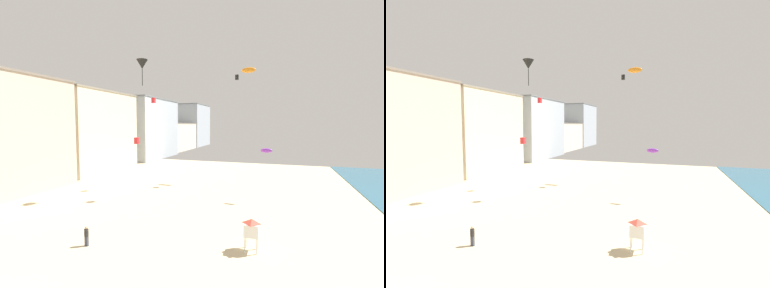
{
  "view_description": "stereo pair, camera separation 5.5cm",
  "coord_description": "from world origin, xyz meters",
  "views": [
    {
      "loc": [
        14.02,
        -7.43,
        9.78
      ],
      "look_at": [
        5.62,
        16.86,
        7.89
      ],
      "focal_mm": 24.42,
      "sensor_mm": 36.0,
      "label": 1
    },
    {
      "loc": [
        14.07,
        -7.42,
        9.78
      ],
      "look_at": [
        5.62,
        16.86,
        7.89
      ],
      "focal_mm": 24.42,
      "sensor_mm": 36.0,
      "label": 2
    }
  ],
  "objects": [
    {
      "name": "kite_orange_parafoil",
      "position": [
        8.35,
        38.76,
        19.16
      ],
      "size": [
        2.41,
        0.67,
        0.94
      ],
      "color": "orange"
    },
    {
      "name": "boardwalk_hotel_far",
      "position": [
        -26.3,
        61.9,
        8.68
      ],
      "size": [
        15.57,
        22.19,
        17.35
      ],
      "color": "#ADB7C1",
      "rests_on": "ground"
    },
    {
      "name": "kite_purple_parafoil",
      "position": [
        12.2,
        26.72,
        6.54
      ],
      "size": [
        1.44,
        0.4,
        0.56
      ],
      "color": "purple"
    },
    {
      "name": "kite_black_delta",
      "position": [
        -3.67,
        23.58,
        17.76
      ],
      "size": [
        1.49,
        1.49,
        3.38
      ],
      "color": "black"
    },
    {
      "name": "boardwalk_hotel_distant",
      "position": [
        -26.3,
        86.49,
        5.26
      ],
      "size": [
        12.42,
        21.37,
        10.52
      ],
      "color": "silver",
      "rests_on": "ground"
    },
    {
      "name": "lifeguard_stand",
      "position": [
        11.96,
        12.62,
        1.84
      ],
      "size": [
        1.1,
        1.1,
        2.55
      ],
      "rotation": [
        0.0,
        0.0,
        0.18
      ],
      "color": "white",
      "rests_on": "ground"
    },
    {
      "name": "boardwalk_hotel_mid",
      "position": [
        -26.3,
        38.53,
        8.41
      ],
      "size": [
        14.1,
        19.53,
        16.81
      ],
      "color": "beige",
      "rests_on": "ground"
    },
    {
      "name": "kite_flyer",
      "position": [
        -0.72,
        9.11,
        0.92
      ],
      "size": [
        0.34,
        0.34,
        1.64
      ],
      "rotation": [
        0.0,
        0.0,
        2.04
      ],
      "color": "#383D4C",
      "rests_on": "ground"
    },
    {
      "name": "kite_red_box",
      "position": [
        -4.83,
        28.94,
        13.54
      ],
      "size": [
        0.5,
        0.5,
        0.79
      ],
      "color": "red"
    },
    {
      "name": "kite_red_box_2",
      "position": [
        -3.88,
        22.3,
        7.72
      ],
      "size": [
        0.53,
        0.53,
        0.84
      ],
      "color": "red"
    },
    {
      "name": "kite_black_box",
      "position": [
        6.8,
        36.03,
        17.57
      ],
      "size": [
        0.51,
        0.51,
        0.8
      ],
      "color": "black"
    },
    {
      "name": "boardwalk_hotel_furthest",
      "position": [
        -26.3,
        108.97,
        9.54
      ],
      "size": [
        12.29,
        21.37,
        19.07
      ],
      "color": "#ADB7C1",
      "rests_on": "ground"
    }
  ]
}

